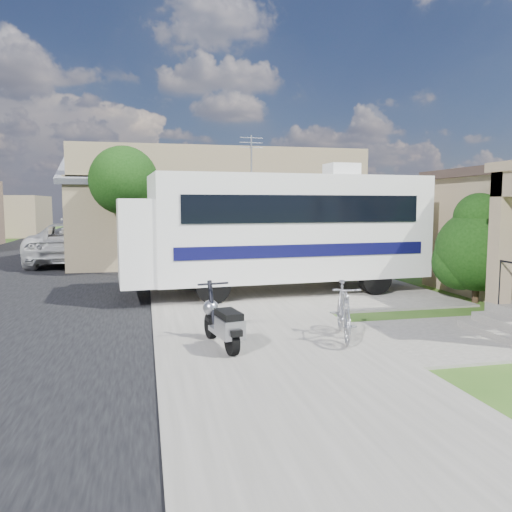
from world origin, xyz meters
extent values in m
plane|color=#254A13|center=(0.00, 0.00, 0.00)|extent=(120.00, 120.00, 0.00)
cube|color=black|center=(-7.50, 10.00, 0.01)|extent=(9.00, 80.00, 0.02)
cube|color=slate|center=(-1.00, 10.00, 0.03)|extent=(4.00, 80.00, 0.06)
cube|color=slate|center=(1.50, 4.50, 0.03)|extent=(7.00, 6.00, 0.05)
cube|color=slate|center=(3.00, -1.00, 0.03)|extent=(4.00, 3.00, 0.05)
cube|color=black|center=(5.48, 2.70, 1.70)|extent=(0.04, 1.10, 1.20)
cube|color=slate|center=(3.35, -1.30, 0.08)|extent=(0.35, 2.16, 0.16)
cube|color=#8E7659|center=(4.08, -0.28, 1.85)|extent=(0.35, 0.35, 2.70)
cube|color=#837051|center=(0.00, 14.00, 1.80)|extent=(12.00, 8.00, 3.60)
cube|color=#595C65|center=(0.00, 12.00, 4.15)|extent=(12.50, 4.40, 1.78)
cube|color=#595C65|center=(0.00, 16.00, 4.15)|extent=(12.50, 4.40, 1.78)
cube|color=#595C65|center=(0.00, 14.00, 4.85)|extent=(12.50, 0.50, 0.22)
cube|color=#837051|center=(0.00, 10.10, 4.15)|extent=(11.76, 0.20, 1.30)
cylinder|color=black|center=(-3.80, 9.00, 1.57)|extent=(0.20, 0.20, 3.15)
sphere|color=black|center=(-3.80, 9.00, 3.38)|extent=(2.40, 2.40, 2.40)
sphere|color=black|center=(-3.40, 9.20, 2.93)|extent=(1.68, 1.68, 1.68)
cylinder|color=black|center=(-3.80, 19.00, 1.65)|extent=(0.20, 0.20, 3.29)
sphere|color=black|center=(-3.80, 19.00, 3.53)|extent=(2.40, 2.40, 2.40)
sphere|color=black|center=(-3.40, 19.20, 3.06)|extent=(1.68, 1.68, 1.68)
cylinder|color=black|center=(-3.80, 28.00, 1.50)|extent=(0.20, 0.20, 3.01)
sphere|color=black|center=(-3.80, 28.00, 3.22)|extent=(2.40, 2.40, 2.40)
sphere|color=black|center=(-3.40, 28.20, 2.79)|extent=(1.68, 1.68, 1.68)
cube|color=silver|center=(0.89, 4.50, 1.91)|extent=(7.82, 3.24, 2.84)
cube|color=silver|center=(-3.37, 4.22, 1.59)|extent=(1.05, 2.65, 2.19)
cube|color=black|center=(-3.56, 4.20, 2.19)|extent=(0.22, 2.32, 0.98)
cube|color=black|center=(0.98, 3.12, 2.43)|extent=(6.50, 0.46, 0.71)
cube|color=black|center=(0.80, 5.88, 2.43)|extent=(6.50, 0.46, 0.71)
cube|color=#0B0B37|center=(0.98, 3.12, 1.35)|extent=(6.88, 0.48, 0.33)
cube|color=#0B0B37|center=(0.80, 5.88, 1.35)|extent=(6.88, 0.48, 0.33)
cube|color=silver|center=(2.53, 4.61, 3.53)|extent=(0.92, 0.82, 0.38)
cylinder|color=#93939A|center=(-0.20, 4.43, 3.88)|extent=(0.04, 0.04, 1.09)
cylinder|color=black|center=(-1.47, 3.14, 0.49)|extent=(0.89, 0.36, 0.88)
cylinder|color=black|center=(-1.63, 5.54, 0.49)|extent=(0.89, 0.36, 0.88)
cylinder|color=black|center=(3.11, 3.44, 0.49)|extent=(0.89, 0.36, 0.88)
cylinder|color=black|center=(2.95, 5.84, 0.49)|extent=(0.89, 0.36, 0.88)
cylinder|color=black|center=(5.24, 2.03, 0.42)|extent=(0.17, 0.17, 0.84)
sphere|color=black|center=(5.24, 2.03, 1.37)|extent=(2.10, 2.10, 2.10)
sphere|color=black|center=(5.66, 2.34, 1.79)|extent=(1.68, 1.68, 1.68)
sphere|color=black|center=(4.93, 2.24, 1.05)|extent=(1.47, 1.47, 1.47)
sphere|color=black|center=(5.45, 1.71, 0.95)|extent=(1.26, 1.26, 1.26)
sphere|color=black|center=(5.24, 2.03, 2.21)|extent=(1.26, 1.26, 1.26)
cylinder|color=black|center=(-1.75, -1.27, 0.29)|extent=(0.21, 0.48, 0.46)
cylinder|color=black|center=(-1.95, -0.14, 0.29)|extent=(0.21, 0.48, 0.46)
cube|color=#93939A|center=(-1.84, -0.75, 0.35)|extent=(0.41, 0.62, 0.08)
cube|color=#93939A|center=(-1.77, -1.17, 0.50)|extent=(0.45, 0.63, 0.31)
cube|color=black|center=(-1.78, -1.12, 0.71)|extent=(0.42, 0.67, 0.13)
cube|color=black|center=(-1.72, -1.43, 0.48)|extent=(0.22, 0.24, 0.10)
cylinder|color=black|center=(-1.94, -0.21, 0.71)|extent=(0.15, 0.36, 0.87)
sphere|color=#93939A|center=(-1.95, -0.14, 0.64)|extent=(0.29, 0.29, 0.29)
sphere|color=black|center=(-1.97, -0.05, 0.64)|extent=(0.13, 0.13, 0.13)
cylinder|color=black|center=(-1.92, -0.29, 1.11)|extent=(0.57, 0.14, 0.04)
cube|color=black|center=(-1.95, -0.14, 0.42)|extent=(0.20, 0.31, 0.06)
imported|color=#93939A|center=(0.45, -0.70, 0.53)|extent=(0.95, 1.83, 1.06)
imported|color=silver|center=(-6.13, 13.50, 0.88)|extent=(3.17, 6.47, 1.77)
imported|color=silver|center=(-6.37, 19.69, 0.89)|extent=(3.67, 6.51, 1.78)
cylinder|color=#156924|center=(3.79, -0.24, 0.08)|extent=(0.36, 0.36, 0.16)
camera|label=1|loc=(-3.12, -9.20, 2.55)|focal=35.00mm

